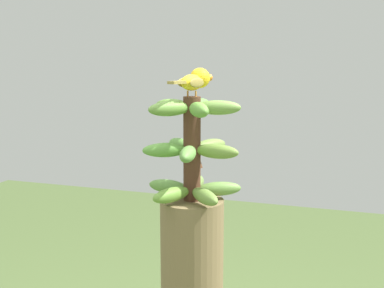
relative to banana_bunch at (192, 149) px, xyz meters
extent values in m
cylinder|color=#4C2D1E|center=(0.00, 0.00, 0.00)|extent=(0.05, 0.05, 0.30)
ellipsoid|color=#679242|center=(0.04, -0.07, -0.12)|extent=(0.10, 0.14, 0.04)
ellipsoid|color=olive|center=(0.08, 0.01, -0.12)|extent=(0.14, 0.06, 0.04)
ellipsoid|color=#5E903F|center=(0.01, 0.08, -0.12)|extent=(0.06, 0.14, 0.04)
ellipsoid|color=olive|center=(-0.07, 0.04, -0.12)|extent=(0.14, 0.10, 0.04)
ellipsoid|color=olive|center=(-0.06, -0.06, -0.12)|extent=(0.12, 0.12, 0.04)
ellipsoid|color=#5F9D3D|center=(-0.04, 0.07, 0.00)|extent=(0.10, 0.14, 0.04)
ellipsoid|color=#619843|center=(-0.08, -0.01, 0.00)|extent=(0.14, 0.06, 0.04)
ellipsoid|color=olive|center=(-0.01, -0.08, 0.00)|extent=(0.06, 0.14, 0.04)
ellipsoid|color=olive|center=(0.07, -0.03, 0.00)|extent=(0.14, 0.10, 0.04)
ellipsoid|color=#5D993F|center=(0.05, 0.06, 0.00)|extent=(0.12, 0.12, 0.04)
ellipsoid|color=#5B8B41|center=(0.07, 0.00, 0.12)|extent=(0.13, 0.05, 0.04)
ellipsoid|color=#5D8B36|center=(0.03, 0.07, 0.12)|extent=(0.09, 0.14, 0.04)
ellipsoid|color=#67963E|center=(-0.06, 0.05, 0.12)|extent=(0.13, 0.12, 0.04)
ellipsoid|color=#5E9739|center=(-0.06, -0.04, 0.12)|extent=(0.13, 0.11, 0.04)
ellipsoid|color=olive|center=(0.02, -0.07, 0.12)|extent=(0.07, 0.14, 0.04)
cone|color=brown|center=(0.04, 0.00, -0.03)|extent=(0.04, 0.04, 0.06)
cylinder|color=#C68933|center=(0.00, -0.01, 0.16)|extent=(0.01, 0.01, 0.02)
cylinder|color=#C68933|center=(0.00, 0.01, 0.16)|extent=(0.00, 0.01, 0.02)
ellipsoid|color=yellow|center=(0.00, 0.00, 0.19)|extent=(0.10, 0.07, 0.05)
ellipsoid|color=olive|center=(-0.01, -0.02, 0.19)|extent=(0.07, 0.03, 0.03)
ellipsoid|color=olive|center=(0.00, 0.02, 0.19)|extent=(0.07, 0.03, 0.03)
cube|color=olive|center=(-0.07, 0.02, 0.19)|extent=(0.06, 0.04, 0.01)
sphere|color=yellow|center=(0.04, -0.01, 0.20)|extent=(0.06, 0.06, 0.06)
sphere|color=black|center=(0.05, 0.01, 0.21)|extent=(0.01, 0.01, 0.01)
cone|color=orange|center=(0.08, -0.02, 0.20)|extent=(0.04, 0.03, 0.02)
camera|label=1|loc=(-1.29, -0.43, 0.24)|focal=44.98mm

